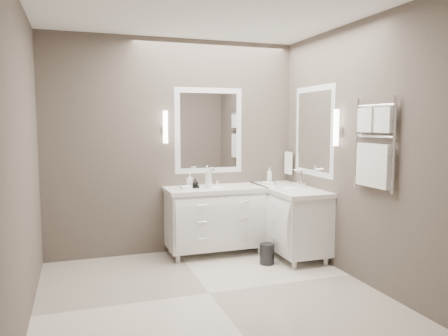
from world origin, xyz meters
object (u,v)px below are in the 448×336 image
object	(u,v)px
towel_ladder	(374,150)
vanity_back	(215,216)
waste_bin	(267,254)
vanity_right	(289,216)

from	to	relation	value
towel_ladder	vanity_back	bearing A→B (deg)	124.10
vanity_back	waste_bin	size ratio (longest dim) A/B	5.14
vanity_back	towel_ladder	bearing A→B (deg)	-55.90
vanity_back	waste_bin	distance (m)	0.83
vanity_right	waste_bin	xyz separation A→B (m)	(-0.43, -0.27, -0.36)
vanity_back	waste_bin	world-z (taller)	vanity_back
vanity_back	towel_ladder	size ratio (longest dim) A/B	1.38
towel_ladder	waste_bin	size ratio (longest dim) A/B	3.73
vanity_right	towel_ladder	xyz separation A→B (m)	(0.23, -1.30, 0.91)
waste_bin	vanity_right	bearing A→B (deg)	32.18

